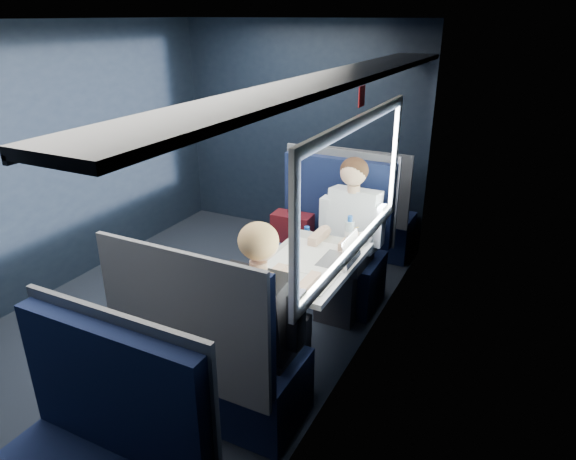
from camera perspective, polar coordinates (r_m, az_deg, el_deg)
The scene contains 12 objects.
ground at distance 4.43m, azimuth -10.60°, elevation -9.38°, with size 2.80×4.20×0.01m, color black.
room_shell at distance 3.85m, azimuth -11.91°, elevation 9.55°, with size 3.00×4.40×2.40m.
table at distance 3.63m, azimuth 1.88°, elevation -4.54°, with size 0.62×1.00×0.74m.
seat_bay_near at distance 4.52m, azimuth 4.21°, elevation -2.16°, with size 1.04×0.62×1.26m.
seat_bay_far at distance 3.20m, azimuth -8.11°, elevation -14.29°, with size 1.04×0.62×1.26m.
seat_row_front at distance 5.32m, azimuth 8.22°, elevation 1.45°, with size 1.04×0.51×1.16m.
man at distance 4.17m, azimuth 6.78°, elevation -0.07°, with size 0.53×0.56×1.32m.
woman at distance 3.02m, azimuth -2.66°, elevation -9.24°, with size 0.53×0.56×1.32m.
papers at distance 3.55m, azimuth 2.16°, elevation -3.72°, with size 0.52×0.76×0.01m, color white.
laptop at distance 3.56m, azimuth 6.19°, elevation -2.81°, with size 0.22×0.29×0.22m.
bottle_small at distance 3.82m, azimuth 6.84°, elevation -0.26°, with size 0.07×0.07×0.23m.
cup at distance 3.86m, azimuth 8.35°, elevation -1.02°, with size 0.07×0.07×0.09m, color white.
Camera 1 is at (2.37, -2.93, 2.33)m, focal length 32.00 mm.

